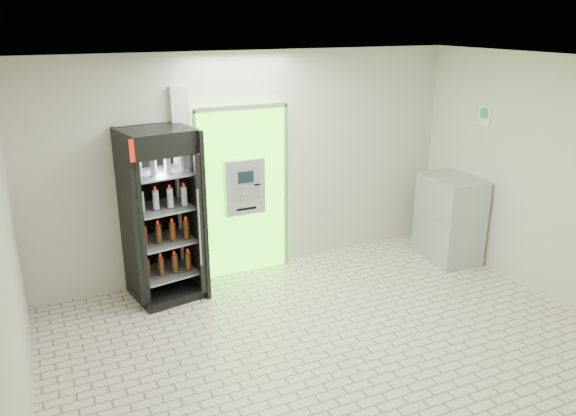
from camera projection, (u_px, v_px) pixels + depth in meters
ground at (342, 354)px, 5.97m from camera, size 6.00×6.00×0.00m
room_shell at (348, 188)px, 5.37m from camera, size 6.00×6.00×6.00m
atm_assembly at (242, 191)px, 7.58m from camera, size 1.30×0.24×2.33m
pillar at (184, 188)px, 7.26m from camera, size 0.22×0.11×2.60m
beverage_cooler at (162, 218)px, 6.93m from camera, size 0.93×0.88×2.16m
steel_cabinet at (449, 218)px, 8.17m from camera, size 0.71×0.98×1.24m
exit_sign at (485, 115)px, 7.68m from camera, size 0.02×0.22×0.26m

